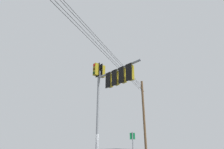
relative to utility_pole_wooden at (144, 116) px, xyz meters
The scene contains 4 objects.
signal_mast_assembly 13.85m from the utility_pole_wooden, 28.32° to the left, with size 0.97×4.19×7.44m.
utility_pole_wooden is the anchor object (origin of this frame).
route_sign_primary 13.23m from the utility_pole_wooden, 33.85° to the left, with size 0.26×0.24×2.62m.
overhead_wire_span 15.16m from the utility_pole_wooden, 24.31° to the left, with size 26.72×12.09×1.07m.
Camera 1 is at (7.47, 9.00, 2.11)m, focal length 28.16 mm.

